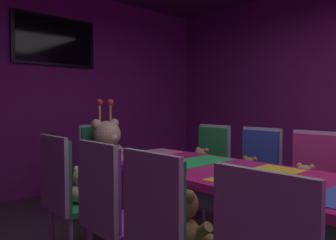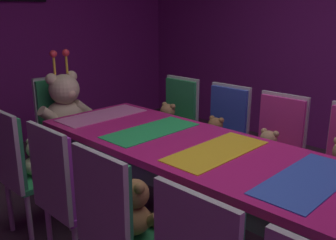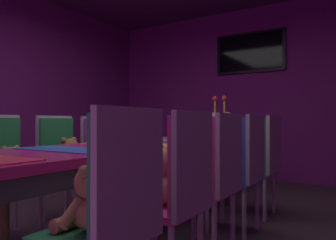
{
  "view_description": "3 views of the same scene",
  "coord_description": "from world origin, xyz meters",
  "px_view_note": "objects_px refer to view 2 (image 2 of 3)",
  "views": [
    {
      "loc": [
        -1.91,
        -1.19,
        1.21
      ],
      "look_at": [
        -0.0,
        0.88,
        1.08
      ],
      "focal_mm": 35.49,
      "sensor_mm": 36.0,
      "label": 1
    },
    {
      "loc": [
        -1.87,
        -1.38,
        1.63
      ],
      "look_at": [
        0.17,
        0.61,
        0.79
      ],
      "focal_mm": 40.38,
      "sensor_mm": 36.0,
      "label": 2
    },
    {
      "loc": [
        1.73,
        -2.12,
        0.93
      ],
      "look_at": [
        -0.07,
        0.73,
        0.94
      ],
      "focal_mm": 35.3,
      "sensor_mm": 36.0,
      "label": 3
    }
  ],
  "objects_px": {
    "king_teddy_bear": "(66,107)",
    "teddy_right_3": "(215,134)",
    "chair_right_2": "(277,142)",
    "teddy_right_4": "(167,120)",
    "throne_chair": "(58,115)",
    "teddy_left_2": "(136,210)",
    "chair_left_4": "(18,162)",
    "chair_left_2": "(114,220)",
    "chair_right_4": "(177,116)",
    "teddy_left_4": "(38,159)",
    "chair_left_3": "(63,186)",
    "teddy_right_2": "(267,149)",
    "chair_right_3": "(224,128)",
    "banquet_table": "(216,163)"
  },
  "relations": [
    {
      "from": "banquet_table",
      "to": "teddy_right_4",
      "type": "bearing_deg",
      "value": 58.81
    },
    {
      "from": "chair_left_4",
      "to": "chair_right_2",
      "type": "distance_m",
      "value": 1.98
    },
    {
      "from": "teddy_left_4",
      "to": "chair_right_2",
      "type": "relative_size",
      "value": 0.3
    },
    {
      "from": "teddy_left_2",
      "to": "throne_chair",
      "type": "xyz_separation_m",
      "value": [
        0.7,
        2.0,
        0.0
      ]
    },
    {
      "from": "teddy_left_4",
      "to": "teddy_right_2",
      "type": "xyz_separation_m",
      "value": [
        1.37,
        -1.09,
        -0.0
      ]
    },
    {
      "from": "teddy_right_3",
      "to": "banquet_table",
      "type": "bearing_deg",
      "value": 37.92
    },
    {
      "from": "teddy_left_4",
      "to": "teddy_right_3",
      "type": "xyz_separation_m",
      "value": [
        1.38,
        -0.56,
        -0.0
      ]
    },
    {
      "from": "banquet_table",
      "to": "chair_left_3",
      "type": "distance_m",
      "value": 0.98
    },
    {
      "from": "banquet_table",
      "to": "throne_chair",
      "type": "height_order",
      "value": "throne_chair"
    },
    {
      "from": "chair_left_2",
      "to": "chair_left_4",
      "type": "xyz_separation_m",
      "value": [
        -0.0,
        1.09,
        0.0
      ]
    },
    {
      "from": "chair_left_3",
      "to": "chair_left_4",
      "type": "xyz_separation_m",
      "value": [
        -0.02,
        0.56,
        0.0
      ]
    },
    {
      "from": "banquet_table",
      "to": "chair_right_3",
      "type": "distance_m",
      "value": 0.98
    },
    {
      "from": "throne_chair",
      "to": "king_teddy_bear",
      "type": "relative_size",
      "value": 1.22
    },
    {
      "from": "teddy_left_4",
      "to": "chair_right_4",
      "type": "xyz_separation_m",
      "value": [
        1.52,
        0.02,
        0.02
      ]
    },
    {
      "from": "teddy_left_2",
      "to": "chair_right_4",
      "type": "height_order",
      "value": "chair_right_4"
    },
    {
      "from": "teddy_right_2",
      "to": "throne_chair",
      "type": "xyz_separation_m",
      "value": [
        -0.67,
        2.01,
        0.02
      ]
    },
    {
      "from": "teddy_left_2",
      "to": "teddy_left_4",
      "type": "height_order",
      "value": "teddy_left_2"
    },
    {
      "from": "teddy_left_2",
      "to": "chair_right_4",
      "type": "bearing_deg",
      "value": 36.1
    },
    {
      "from": "king_teddy_bear",
      "to": "chair_left_4",
      "type": "bearing_deg",
      "value": -48.41
    },
    {
      "from": "teddy_left_2",
      "to": "chair_right_3",
      "type": "height_order",
      "value": "chair_right_3"
    },
    {
      "from": "chair_left_4",
      "to": "teddy_right_3",
      "type": "bearing_deg",
      "value": -20.25
    },
    {
      "from": "chair_right_2",
      "to": "teddy_right_4",
      "type": "relative_size",
      "value": 3.13
    },
    {
      "from": "chair_left_3",
      "to": "teddy_right_2",
      "type": "xyz_separation_m",
      "value": [
        1.49,
        -0.54,
        -0.02
      ]
    },
    {
      "from": "king_teddy_bear",
      "to": "teddy_right_3",
      "type": "bearing_deg",
      "value": 27.41
    },
    {
      "from": "chair_right_2",
      "to": "throne_chair",
      "type": "distance_m",
      "value": 2.16
    },
    {
      "from": "chair_left_4",
      "to": "chair_right_2",
      "type": "bearing_deg",
      "value": -33.48
    },
    {
      "from": "teddy_left_4",
      "to": "teddy_right_4",
      "type": "xyz_separation_m",
      "value": [
        1.37,
        0.02,
        0.01
      ]
    },
    {
      "from": "king_teddy_bear",
      "to": "chair_left_2",
      "type": "bearing_deg",
      "value": -24.68
    },
    {
      "from": "chair_left_3",
      "to": "chair_left_4",
      "type": "height_order",
      "value": "same"
    },
    {
      "from": "chair_left_3",
      "to": "chair_right_3",
      "type": "bearing_deg",
      "value": -0.26
    },
    {
      "from": "chair_right_3",
      "to": "king_teddy_bear",
      "type": "height_order",
      "value": "king_teddy_bear"
    },
    {
      "from": "teddy_right_3",
      "to": "teddy_right_4",
      "type": "distance_m",
      "value": 0.58
    },
    {
      "from": "teddy_left_2",
      "to": "chair_right_2",
      "type": "distance_m",
      "value": 1.51
    },
    {
      "from": "teddy_left_4",
      "to": "king_teddy_bear",
      "type": "xyz_separation_m",
      "value": [
        0.7,
        0.75,
        0.14
      ]
    },
    {
      "from": "teddy_right_2",
      "to": "throne_chair",
      "type": "distance_m",
      "value": 2.12
    },
    {
      "from": "banquet_table",
      "to": "chair_right_4",
      "type": "height_order",
      "value": "chair_right_4"
    },
    {
      "from": "banquet_table",
      "to": "throne_chair",
      "type": "distance_m",
      "value": 2.01
    },
    {
      "from": "chair_left_4",
      "to": "throne_chair",
      "type": "bearing_deg",
      "value": 47.28
    },
    {
      "from": "chair_right_3",
      "to": "chair_right_4",
      "type": "distance_m",
      "value": 0.58
    },
    {
      "from": "teddy_left_2",
      "to": "chair_right_2",
      "type": "height_order",
      "value": "chair_right_2"
    },
    {
      "from": "teddy_right_2",
      "to": "king_teddy_bear",
      "type": "height_order",
      "value": "king_teddy_bear"
    },
    {
      "from": "chair_left_3",
      "to": "teddy_left_4",
      "type": "bearing_deg",
      "value": 77.71
    },
    {
      "from": "teddy_left_2",
      "to": "chair_left_3",
      "type": "bearing_deg",
      "value": 103.26
    },
    {
      "from": "teddy_left_2",
      "to": "chair_left_4",
      "type": "height_order",
      "value": "chair_left_4"
    },
    {
      "from": "chair_left_4",
      "to": "teddy_right_2",
      "type": "distance_m",
      "value": 1.86
    },
    {
      "from": "chair_right_3",
      "to": "teddy_right_3",
      "type": "xyz_separation_m",
      "value": [
        -0.14,
        0.0,
        -0.02
      ]
    },
    {
      "from": "teddy_left_2",
      "to": "teddy_left_4",
      "type": "distance_m",
      "value": 1.09
    },
    {
      "from": "chair_left_3",
      "to": "teddy_right_4",
      "type": "xyz_separation_m",
      "value": [
        1.49,
        0.57,
        -0.01
      ]
    },
    {
      "from": "teddy_right_2",
      "to": "teddy_right_4",
      "type": "relative_size",
      "value": 0.92
    },
    {
      "from": "chair_left_2",
      "to": "teddy_right_2",
      "type": "bearing_deg",
      "value": -0.27
    }
  ]
}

